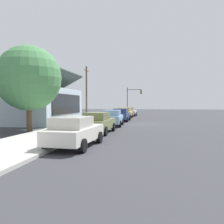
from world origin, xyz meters
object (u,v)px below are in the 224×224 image
object	(u,v)px
car_olive	(98,122)
car_mustard	(125,113)
car_skyblue	(112,118)
traffic_light_main	(133,97)
car_silver	(130,111)
fire_hydrant_red	(117,114)
shade_tree	(29,78)
utility_pole_wooden	(86,91)
car_ivory	(75,131)
car_navy	(121,115)

from	to	relation	value
car_olive	car_mustard	distance (m)	17.74
car_skyblue	traffic_light_main	bearing A→B (deg)	-2.71
car_silver	fire_hydrant_red	bearing A→B (deg)	163.76
car_mustard	shade_tree	bearing A→B (deg)	162.00
car_silver	car_mustard	bearing A→B (deg)	-179.97
car_silver	utility_pole_wooden	world-z (taller)	utility_pole_wooden
car_mustard	car_silver	distance (m)	5.92
car_silver	utility_pole_wooden	bearing A→B (deg)	147.67
car_ivory	car_olive	xyz separation A→B (m)	(5.70, 0.05, -0.00)
car_silver	traffic_light_main	distance (m)	5.00
shade_tree	car_navy	bearing A→B (deg)	-26.36
car_mustard	car_ivory	bearing A→B (deg)	179.98
car_navy	shade_tree	distance (m)	13.64
car_ivory	car_skyblue	bearing A→B (deg)	3.15
car_skyblue	car_navy	bearing A→B (deg)	-2.95
car_navy	car_olive	bearing A→B (deg)	179.19
car_olive	fire_hydrant_red	distance (m)	19.12
utility_pole_wooden	fire_hydrant_red	world-z (taller)	utility_pole_wooden
car_ivory	car_navy	xyz separation A→B (m)	(17.65, -0.13, 0.00)
car_silver	fire_hydrant_red	distance (m)	4.84
car_olive	car_silver	bearing A→B (deg)	1.50
car_olive	car_silver	xyz separation A→B (m)	(23.65, -0.20, 0.00)
car_mustard	car_silver	bearing A→B (deg)	-2.62
utility_pole_wooden	car_navy	bearing A→B (deg)	-123.75
car_skyblue	car_silver	bearing A→B (deg)	-2.48
car_ivory	utility_pole_wooden	distance (m)	22.24
car_olive	utility_pole_wooden	size ratio (longest dim) A/B	0.63
car_mustard	utility_pole_wooden	world-z (taller)	utility_pole_wooden
car_silver	utility_pole_wooden	size ratio (longest dim) A/B	0.59
traffic_light_main	car_skyblue	bearing A→B (deg)	179.44
traffic_light_main	utility_pole_wooden	size ratio (longest dim) A/B	0.69
car_navy	utility_pole_wooden	size ratio (longest dim) A/B	0.63
car_skyblue	car_silver	world-z (taller)	same
car_olive	utility_pole_wooden	bearing A→B (deg)	20.85
traffic_light_main	car_navy	bearing A→B (deg)	179.53
utility_pole_wooden	fire_hydrant_red	distance (m)	6.28
car_olive	car_mustard	size ratio (longest dim) A/B	0.96
car_olive	car_silver	distance (m)	23.65
car_silver	shade_tree	bearing A→B (deg)	168.37
shade_tree	traffic_light_main	bearing A→B (deg)	-12.19
traffic_light_main	utility_pole_wooden	world-z (taller)	utility_pole_wooden
utility_pole_wooden	fire_hydrant_red	xyz separation A→B (m)	(3.42, -4.00, -3.43)
car_mustard	shade_tree	xyz separation A→B (m)	(-17.61, 5.64, 3.42)
car_mustard	utility_pole_wooden	size ratio (longest dim) A/B	0.65
car_olive	car_navy	bearing A→B (deg)	1.11
car_skyblue	shade_tree	world-z (taller)	shade_tree
traffic_light_main	fire_hydrant_red	xyz separation A→B (m)	(-8.80, 1.66, -2.99)
car_ivory	traffic_light_main	size ratio (longest dim) A/B	0.87
car_skyblue	car_mustard	world-z (taller)	same
car_ivory	shade_tree	distance (m)	8.86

